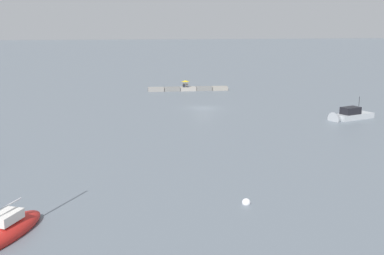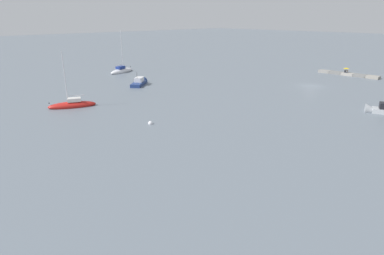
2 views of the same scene
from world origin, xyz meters
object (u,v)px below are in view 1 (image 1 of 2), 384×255
person_seated_grey_left (187,86)px  person_seated_dark_right (184,86)px  sailboat_red_near (3,232)px  mooring_buoy_near (246,203)px  motorboat_grey_mid (348,117)px  umbrella_open_yellow (185,81)px

person_seated_grey_left → person_seated_dark_right: (0.56, -0.07, 0.00)m
person_seated_grey_left → sailboat_red_near: bearing=66.2°
person_seated_dark_right → mooring_buoy_near: 59.94m
person_seated_grey_left → mooring_buoy_near: bearing=80.2°
person_seated_grey_left → sailboat_red_near: (18.96, 63.68, -0.56)m
motorboat_grey_mid → person_seated_grey_left: bearing=8.0°
person_seated_dark_right → umbrella_open_yellow: umbrella_open_yellow is taller
umbrella_open_yellow → motorboat_grey_mid: bearing=121.0°
person_seated_dark_right → sailboat_red_near: sailboat_red_near is taller
person_seated_dark_right → umbrella_open_yellow: (-0.27, 0.03, 0.88)m
person_seated_dark_right → motorboat_grey_mid: 35.61m
mooring_buoy_near → umbrella_open_yellow: bearing=-92.4°
mooring_buoy_near → sailboat_red_near: bearing=13.4°
person_seated_grey_left → person_seated_dark_right: size_ratio=1.00×
person_seated_dark_right → sailboat_red_near: size_ratio=0.08×
person_seated_grey_left → umbrella_open_yellow: umbrella_open_yellow is taller
sailboat_red_near → mooring_buoy_near: (-16.19, -3.85, -0.26)m
person_seated_dark_right → sailboat_red_near: 66.35m
person_seated_grey_left → sailboat_red_near: size_ratio=0.08×
umbrella_open_yellow → mooring_buoy_near: bearing=87.6°
person_seated_grey_left → umbrella_open_yellow: bearing=-14.5°
person_seated_grey_left → motorboat_grey_mid: (-17.99, 30.33, -0.53)m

